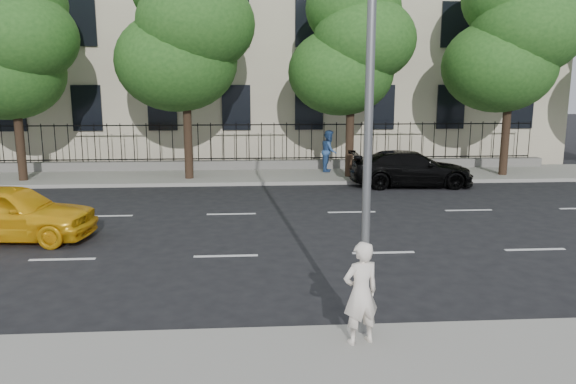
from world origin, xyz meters
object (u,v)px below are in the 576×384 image
at_px(yellow_taxi, 9,212).
at_px(black_sedan, 411,169).
at_px(woman_near, 361,293).
at_px(street_light, 364,28).

relative_size(yellow_taxi, black_sedan, 0.91).
height_order(yellow_taxi, black_sedan, yellow_taxi).
bearing_deg(yellow_taxi, black_sedan, -55.40).
bearing_deg(black_sedan, yellow_taxi, 120.57).
bearing_deg(woman_near, black_sedan, -127.03).
bearing_deg(street_light, yellow_taxi, 144.04).
relative_size(yellow_taxi, woman_near, 2.70).
height_order(black_sedan, woman_near, woman_near).
relative_size(street_light, black_sedan, 1.59).
xyz_separation_m(street_light, yellow_taxi, (-8.45, 6.13, -4.37)).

